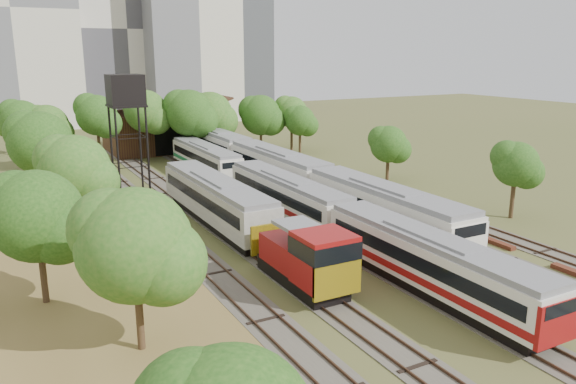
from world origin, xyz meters
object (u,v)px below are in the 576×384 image
railcar_green_set (278,169)px  water_tower (126,94)px  railcar_red_set (346,223)px  shunter_locomotive (309,259)px

railcar_green_set → water_tower: (-13.54, 5.90, 7.72)m
railcar_green_set → water_tower: size_ratio=4.47×
railcar_red_set → water_tower: size_ratio=2.97×
shunter_locomotive → water_tower: size_ratio=0.70×
railcar_green_set → shunter_locomotive: size_ratio=6.41×
shunter_locomotive → water_tower: bearing=96.9°
railcar_red_set → railcar_green_set: bearing=77.6°
railcar_red_set → water_tower: 27.06m
railcar_red_set → railcar_green_set: size_ratio=0.66×
shunter_locomotive → water_tower: water_tower is taller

